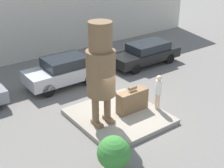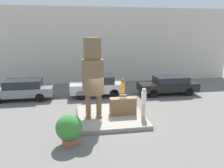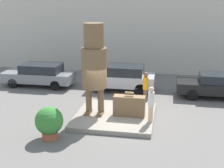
{
  "view_description": "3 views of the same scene",
  "coord_description": "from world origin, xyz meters",
  "px_view_note": "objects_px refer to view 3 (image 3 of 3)",
  "views": [
    {
      "loc": [
        -7.42,
        -9.56,
        7.43
      ],
      "look_at": [
        -0.25,
        0.17,
        1.72
      ],
      "focal_mm": 50.0,
      "sensor_mm": 36.0,
      "label": 1
    },
    {
      "loc": [
        -1.94,
        -11.72,
        4.87
      ],
      "look_at": [
        0.11,
        0.15,
        1.99
      ],
      "focal_mm": 35.0,
      "sensor_mm": 36.0,
      "label": 2
    },
    {
      "loc": [
        2.46,
        -13.98,
        5.82
      ],
      "look_at": [
        -0.18,
        0.19,
        1.68
      ],
      "focal_mm": 50.0,
      "sensor_mm": 36.0,
      "label": 3
    }
  ],
  "objects_px": {
    "parked_car_silver": "(123,77)",
    "statue_figure": "(94,62)",
    "parked_car_grey": "(39,74)",
    "parked_car_black": "(219,85)",
    "worker_hivis": "(146,86)",
    "tourist": "(151,103)",
    "planter_pot": "(49,122)",
    "giant_suitcase": "(129,106)"
  },
  "relations": [
    {
      "from": "parked_car_grey",
      "to": "parked_car_black",
      "type": "relative_size",
      "value": 0.99
    },
    {
      "from": "statue_figure",
      "to": "giant_suitcase",
      "type": "xyz_separation_m",
      "value": [
        1.69,
        -0.0,
        -2.06
      ]
    },
    {
      "from": "tourist",
      "to": "worker_hivis",
      "type": "xyz_separation_m",
      "value": [
        -0.5,
        3.14,
        -0.16
      ]
    },
    {
      "from": "statue_figure",
      "to": "parked_car_black",
      "type": "distance_m",
      "value": 7.92
    },
    {
      "from": "parked_car_black",
      "to": "statue_figure",
      "type": "bearing_deg",
      "value": 33.8
    },
    {
      "from": "parked_car_black",
      "to": "worker_hivis",
      "type": "xyz_separation_m",
      "value": [
        -4.12,
        -1.68,
        0.19
      ]
    },
    {
      "from": "tourist",
      "to": "worker_hivis",
      "type": "relative_size",
      "value": 0.95
    },
    {
      "from": "parked_car_silver",
      "to": "planter_pot",
      "type": "relative_size",
      "value": 2.88
    },
    {
      "from": "parked_car_silver",
      "to": "planter_pot",
      "type": "bearing_deg",
      "value": 74.86
    },
    {
      "from": "parked_car_black",
      "to": "parked_car_grey",
      "type": "bearing_deg",
      "value": -2.25
    },
    {
      "from": "giant_suitcase",
      "to": "tourist",
      "type": "bearing_deg",
      "value": -27.78
    },
    {
      "from": "parked_car_grey",
      "to": "planter_pot",
      "type": "bearing_deg",
      "value": 115.96
    },
    {
      "from": "tourist",
      "to": "giant_suitcase",
      "type": "bearing_deg",
      "value": 152.22
    },
    {
      "from": "parked_car_grey",
      "to": "parked_car_black",
      "type": "height_order",
      "value": "parked_car_grey"
    },
    {
      "from": "parked_car_black",
      "to": "parked_car_silver",
      "type": "bearing_deg",
      "value": -4.15
    },
    {
      "from": "giant_suitcase",
      "to": "parked_car_silver",
      "type": "bearing_deg",
      "value": 102.25
    },
    {
      "from": "tourist",
      "to": "parked_car_black",
      "type": "bearing_deg",
      "value": 53.08
    },
    {
      "from": "statue_figure",
      "to": "tourist",
      "type": "xyz_separation_m",
      "value": [
        2.74,
        -0.56,
        -1.65
      ]
    },
    {
      "from": "statue_figure",
      "to": "parked_car_grey",
      "type": "distance_m",
      "value": 7.06
    },
    {
      "from": "giant_suitcase",
      "to": "tourist",
      "type": "relative_size",
      "value": 0.9
    },
    {
      "from": "giant_suitcase",
      "to": "worker_hivis",
      "type": "xyz_separation_m",
      "value": [
        0.56,
        2.58,
        0.25
      ]
    },
    {
      "from": "statue_figure",
      "to": "worker_hivis",
      "type": "relative_size",
      "value": 2.48
    },
    {
      "from": "giant_suitcase",
      "to": "parked_car_black",
      "type": "bearing_deg",
      "value": 42.36
    },
    {
      "from": "statue_figure",
      "to": "parked_car_black",
      "type": "relative_size",
      "value": 0.94
    },
    {
      "from": "parked_car_grey",
      "to": "tourist",
      "type": "bearing_deg",
      "value": 145.36
    },
    {
      "from": "parked_car_silver",
      "to": "worker_hivis",
      "type": "distance_m",
      "value": 2.63
    },
    {
      "from": "tourist",
      "to": "parked_car_silver",
      "type": "relative_size",
      "value": 0.41
    },
    {
      "from": "planter_pot",
      "to": "worker_hivis",
      "type": "relative_size",
      "value": 0.79
    },
    {
      "from": "parked_car_grey",
      "to": "planter_pot",
      "type": "relative_size",
      "value": 3.32
    },
    {
      "from": "planter_pot",
      "to": "worker_hivis",
      "type": "bearing_deg",
      "value": 55.7
    },
    {
      "from": "giant_suitcase",
      "to": "parked_car_silver",
      "type": "distance_m",
      "value": 4.79
    },
    {
      "from": "giant_suitcase",
      "to": "planter_pot",
      "type": "height_order",
      "value": "giant_suitcase"
    },
    {
      "from": "parked_car_silver",
      "to": "worker_hivis",
      "type": "relative_size",
      "value": 2.28
    },
    {
      "from": "parked_car_silver",
      "to": "statue_figure",
      "type": "bearing_deg",
      "value": 81.81
    },
    {
      "from": "planter_pot",
      "to": "parked_car_black",
      "type": "bearing_deg",
      "value": 41.94
    },
    {
      "from": "worker_hivis",
      "to": "parked_car_silver",
      "type": "bearing_deg",
      "value": 126.92
    },
    {
      "from": "parked_car_silver",
      "to": "parked_car_black",
      "type": "distance_m",
      "value": 5.71
    },
    {
      "from": "giant_suitcase",
      "to": "worker_hivis",
      "type": "relative_size",
      "value": 0.85
    },
    {
      "from": "statue_figure",
      "to": "parked_car_grey",
      "type": "xyz_separation_m",
      "value": [
        -4.88,
        4.71,
        -1.99
      ]
    },
    {
      "from": "parked_car_grey",
      "to": "worker_hivis",
      "type": "bearing_deg",
      "value": 163.38
    },
    {
      "from": "parked_car_black",
      "to": "worker_hivis",
      "type": "distance_m",
      "value": 4.45
    },
    {
      "from": "parked_car_silver",
      "to": "parked_car_black",
      "type": "xyz_separation_m",
      "value": [
        5.7,
        -0.41,
        -0.08
      ]
    }
  ]
}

